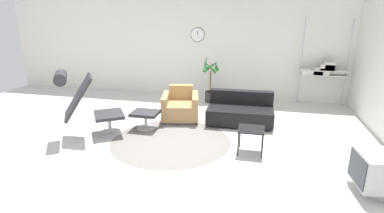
% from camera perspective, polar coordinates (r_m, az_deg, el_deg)
% --- Properties ---
extents(ground_plane, '(12.00, 12.00, 0.00)m').
position_cam_1_polar(ground_plane, '(5.58, -0.79, -5.82)').
color(ground_plane, silver).
extents(wall_back, '(12.00, 0.09, 2.80)m').
position_cam_1_polar(wall_back, '(8.08, 4.29, 11.64)').
color(wall_back, silver).
rests_on(wall_back, ground_plane).
extents(round_rug, '(2.15, 2.15, 0.01)m').
position_cam_1_polar(round_rug, '(5.42, -4.07, -6.55)').
color(round_rug, slate).
rests_on(round_rug, ground_plane).
extents(lounge_chair, '(1.24, 1.09, 1.24)m').
position_cam_1_polar(lounge_chair, '(5.70, -20.01, 1.50)').
color(lounge_chair, '#BCBCC1').
rests_on(lounge_chair, ground_plane).
extents(ottoman, '(0.52, 0.44, 0.35)m').
position_cam_1_polar(ottoman, '(5.95, -8.88, -1.77)').
color(ottoman, '#BCBCC1').
rests_on(ottoman, ground_plane).
extents(armchair_red, '(0.91, 0.96, 0.68)m').
position_cam_1_polar(armchair_red, '(6.46, -2.20, -0.09)').
color(armchair_red, silver).
rests_on(armchair_red, ground_plane).
extents(couch_low, '(1.34, 0.84, 0.63)m').
position_cam_1_polar(couch_low, '(6.30, 9.18, -1.02)').
color(couch_low, black).
rests_on(couch_low, ground_plane).
extents(side_table, '(0.42, 0.42, 0.41)m').
position_cam_1_polar(side_table, '(4.95, 11.22, -4.63)').
color(side_table, black).
rests_on(side_table, ground_plane).
extents(crt_television, '(0.58, 0.60, 0.53)m').
position_cam_1_polar(crt_television, '(4.50, 31.97, -10.59)').
color(crt_television, '#B7B7B7').
rests_on(crt_television, ground_plane).
extents(potted_plant, '(0.40, 0.43, 1.20)m').
position_cam_1_polar(potted_plant, '(7.63, 3.50, 4.47)').
color(potted_plant, '#333338').
rests_on(potted_plant, ground_plane).
extents(shelf_unit, '(1.11, 0.28, 2.10)m').
position_cam_1_polar(shelf_unit, '(7.91, 23.54, 6.43)').
color(shelf_unit, '#BCBCC1').
rests_on(shelf_unit, ground_plane).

